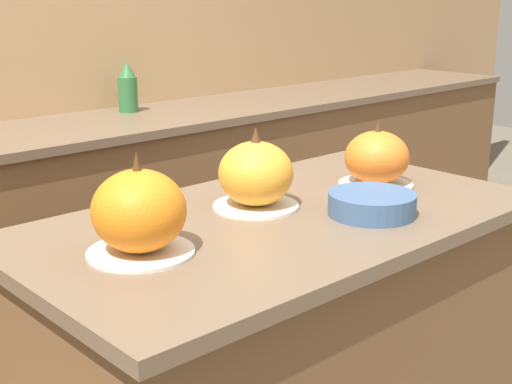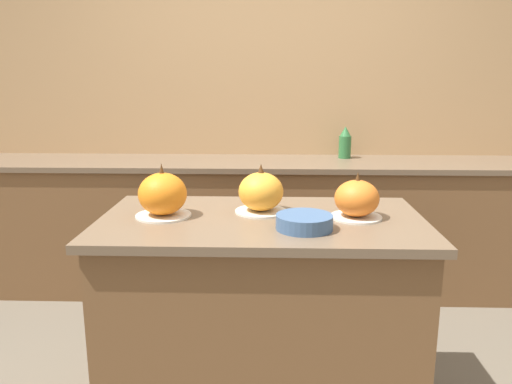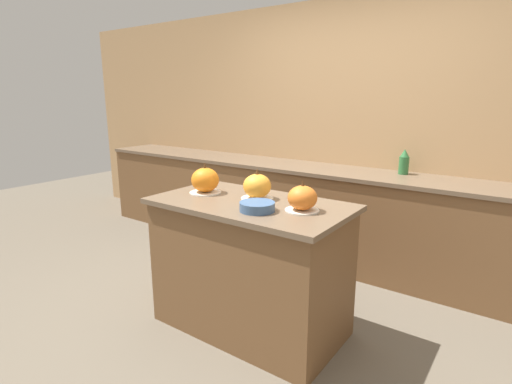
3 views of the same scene
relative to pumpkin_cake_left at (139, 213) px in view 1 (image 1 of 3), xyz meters
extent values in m
cube|color=brown|center=(0.41, -0.01, -0.11)|extent=(1.32, 0.73, 0.03)
cube|color=brown|center=(0.41, 1.38, -0.57)|extent=(6.00, 0.56, 0.89)
cube|color=brown|center=(0.41, 1.38, -0.10)|extent=(6.00, 0.60, 0.03)
cylinder|color=silver|center=(0.00, 0.00, -0.09)|extent=(0.23, 0.23, 0.01)
ellipsoid|color=orange|center=(0.00, 0.00, 0.00)|extent=(0.20, 0.20, 0.17)
cone|color=#4C2D14|center=(0.00, 0.00, 0.11)|extent=(0.02, 0.02, 0.04)
cylinder|color=silver|center=(0.40, 0.08, -0.09)|extent=(0.22, 0.22, 0.01)
ellipsoid|color=orange|center=(0.40, 0.08, 0.00)|extent=(0.19, 0.19, 0.16)
cone|color=#4C2D14|center=(0.40, 0.08, 0.10)|extent=(0.03, 0.03, 0.04)
cylinder|color=silver|center=(0.79, 0.00, -0.09)|extent=(0.21, 0.21, 0.01)
ellipsoid|color=orange|center=(0.79, 0.00, -0.01)|extent=(0.18, 0.18, 0.15)
cone|color=#4C2D14|center=(0.79, 0.00, 0.08)|extent=(0.02, 0.02, 0.04)
cylinder|color=#2D6B38|center=(0.95, 1.53, -0.01)|extent=(0.09, 0.09, 0.16)
cone|color=#2D6B38|center=(0.95, 1.53, 0.10)|extent=(0.08, 0.08, 0.07)
cylinder|color=#3D5B84|center=(0.57, -0.16, -0.06)|extent=(0.22, 0.22, 0.06)
camera|label=1|loc=(-0.77, -1.20, 0.45)|focal=50.00mm
camera|label=2|loc=(0.45, -1.97, 0.47)|focal=35.00mm
camera|label=3|loc=(1.92, -2.05, 0.60)|focal=28.00mm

